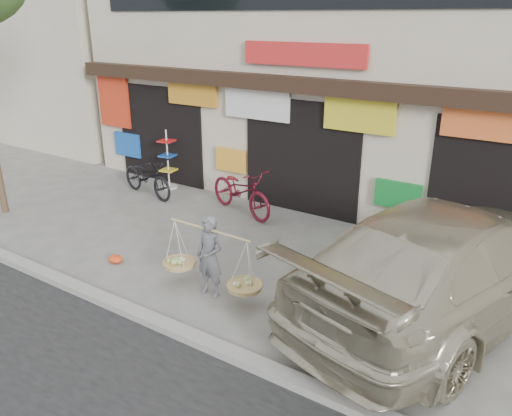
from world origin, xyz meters
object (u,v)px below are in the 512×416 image
Objects in this scene: street_vendor at (210,260)px; display_rack at (168,165)px; suv at (450,260)px; bike_2 at (241,191)px; bike_0 at (147,176)px.

display_rack is (-4.52, 3.88, 0.01)m from street_vendor.
bike_2 is at bearing -2.70° from suv.
display_rack is (-7.97, 2.21, -0.25)m from suv.
suv reaches higher than display_rack.
bike_0 is 0.80m from display_rack.
street_vendor is 5.49m from bike_0.
display_rack is at bearing 9.98° from bike_0.
bike_2 is (-1.74, 3.41, -0.08)m from street_vendor.
bike_0 is (-4.54, 3.09, -0.12)m from street_vendor.
suv is (7.99, -1.42, 0.37)m from bike_0.
street_vendor is at bearing -134.99° from bike_2.
suv is at bearing -88.66° from bike_0.
display_rack is (-2.78, 0.48, 0.09)m from bike_2.
display_rack is at bearing 98.27° from bike_2.
bike_0 is at bearing 146.91° from street_vendor.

